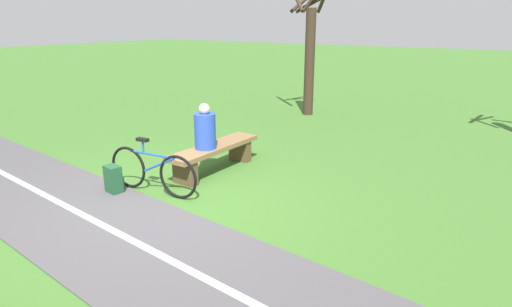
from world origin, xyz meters
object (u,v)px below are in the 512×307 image
(bench, at_px, (214,153))
(bicycle, at_px, (152,171))
(person_seated, at_px, (205,130))
(backpack, at_px, (114,180))
(tree_mid_field, at_px, (310,50))

(bench, distance_m, bicycle, 1.32)
(person_seated, relative_size, backpack, 1.77)
(person_seated, distance_m, backpack, 1.67)
(person_seated, height_order, tree_mid_field, tree_mid_field)
(tree_mid_field, bearing_deg, backpack, 1.50)
(bicycle, height_order, backpack, bicycle)
(bench, distance_m, tree_mid_field, 5.52)
(person_seated, bearing_deg, tree_mid_field, -170.38)
(bicycle, relative_size, backpack, 3.77)
(person_seated, distance_m, bicycle, 1.18)
(bench, relative_size, backpack, 4.60)
(bench, relative_size, tree_mid_field, 0.53)
(bench, relative_size, person_seated, 2.60)
(bench, height_order, tree_mid_field, tree_mid_field)
(bench, xyz_separation_m, person_seated, (0.23, -0.00, 0.47))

